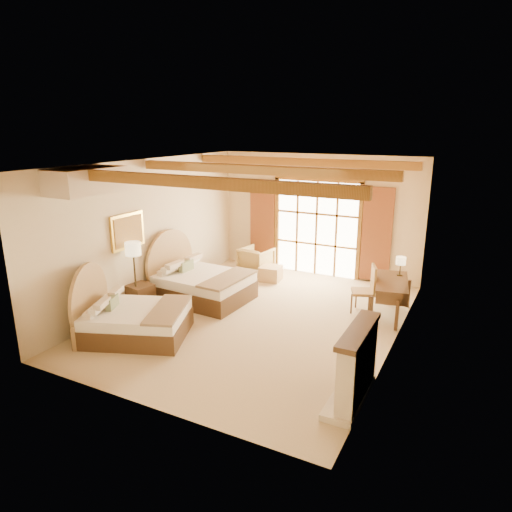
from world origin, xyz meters
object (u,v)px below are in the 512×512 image
Objects in this scene: bed_near at (130,317)px; bed_far at (198,282)px; nightstand at (141,297)px; desk at (391,297)px; armchair at (256,261)px.

bed_far reaches higher than bed_near.
nightstand is 5.37m from desk.
nightstand is 0.72× the size of armchair.
bed_near reaches higher than desk.
nightstand is 0.37× the size of desk.
desk is at bearing 34.92° from nightstand.
bed_near reaches higher than armchair.
bed_near is 2.97× the size of armchair.
nightstand is at bearing -118.70° from bed_far.
desk reaches higher than armchair.
nightstand is (-0.71, -1.16, -0.12)m from bed_far.
bed_far is 3.69× the size of nightstand.
armchair is at bearing 83.97° from nightstand.
bed_far reaches higher than nightstand.
armchair is at bearing 150.42° from desk.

